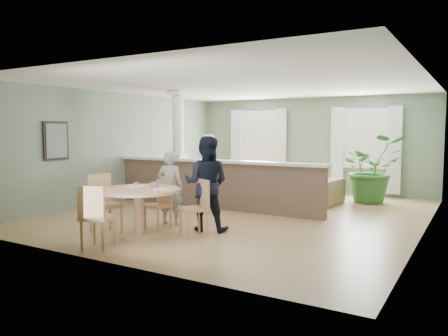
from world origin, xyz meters
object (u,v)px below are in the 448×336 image
Objects in this scene: sofa at (279,183)px; chair_far_boy at (160,202)px; dining_table at (139,199)px; chair_side at (103,201)px; man_person at (206,184)px; chair_far_man at (198,205)px; houseplant at (371,169)px; chair_near at (95,214)px; child_person at (170,188)px.

chair_far_boy is (-0.58, -4.01, 0.04)m from sofa.
chair_side is (-0.81, -0.01, -0.09)m from dining_table.
man_person is (0.62, 1.05, 0.18)m from dining_table.
chair_far_man is (0.70, 0.66, -0.13)m from dining_table.
chair_side is at bearing -120.23° from houseplant.
dining_table is (-0.41, -4.77, 0.21)m from sofa.
chair_far_boy is 1.00m from chair_side.
chair_far_boy is 1.60m from chair_near.
chair_near is (-0.52, -5.61, 0.09)m from sofa.
dining_table is 1.55× the size of chair_far_boy.
chair_near is 1.09m from chair_side.
man_person reaches higher than sofa.
chair_far_boy is 0.88m from chair_far_man.
houseplant reaches higher than chair_far_boy.
chair_side is 1.28m from child_person.
chair_far_boy is at bearing -93.98° from sofa.
child_person reaches higher than chair_far_boy.
child_person is (-0.12, 1.96, 0.16)m from chair_near.
sofa reaches higher than chair_far_boy.
child_person reaches higher than dining_table.
sofa is at bearing 128.79° from chair_far_man.
child_person is at bearing 104.22° from chair_far_boy.
child_person is (-0.64, -3.65, 0.25)m from sofa.
houseplant is 4.94m from man_person.
chair_near is at bearing -97.42° from dining_table.
chair_far_boy is 0.86× the size of chair_side.
sofa is 2.98× the size of chair_side.
houseplant is 0.99× the size of man_person.
houseplant is at bearing -15.47° from chair_side.
child_person reaches higher than chair_side.
dining_table is 1.34× the size of chair_side.
chair_far_man is at bearing 83.22° from man_person.
dining_table is at bearing -113.75° from houseplant.
man_person is (1.43, 1.06, 0.27)m from chair_side.
houseplant is 5.28m from chair_far_man.
houseplant is 1.19× the size of child_person.
child_person is at bearing 101.55° from dining_table.
chair_near reaches higher than chair_far_man.
chair_far_man is (0.87, -0.10, 0.04)m from chair_far_boy.
dining_table reaches higher than chair_far_boy.
chair_near is at bearing 78.80° from child_person.
child_person reaches higher than chair_far_man.
man_person is at bearing 25.91° from chair_far_boy.
chair_near is at bearing -82.04° from chair_far_boy.
dining_table is (-2.48, -5.63, -0.18)m from houseplant.
chair_far_boy is 0.42m from child_person.
child_person is at bearing -12.44° from chair_side.
chair_far_boy is 0.93× the size of chair_far_man.
houseplant is at bearing -129.84° from man_person.
chair_far_boy is (-0.17, 0.76, -0.17)m from dining_table.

